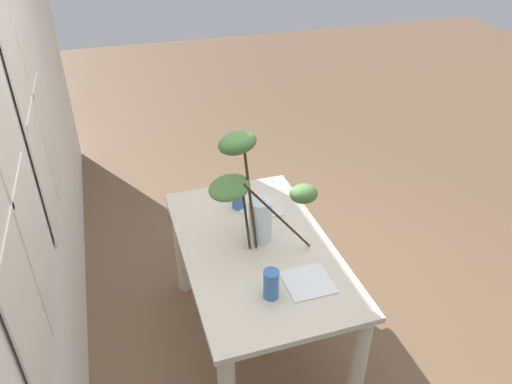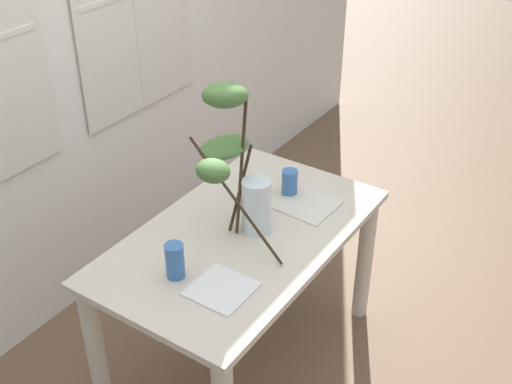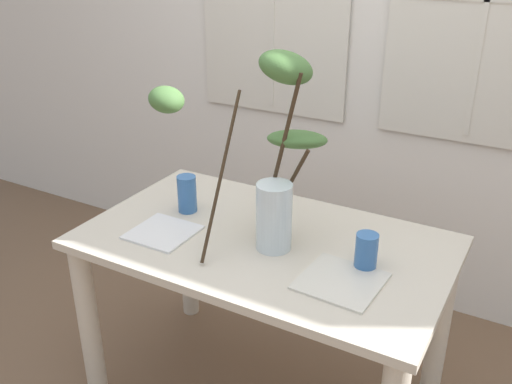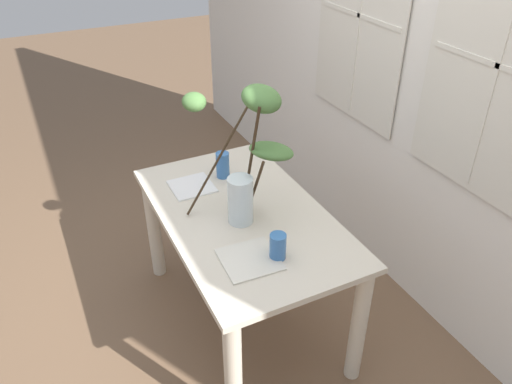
% 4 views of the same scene
% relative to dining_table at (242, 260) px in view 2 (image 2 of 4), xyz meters
% --- Properties ---
extents(ground, '(14.00, 14.00, 0.00)m').
position_rel_dining_table_xyz_m(ground, '(0.00, 0.00, -0.61)').
color(ground, brown).
extents(back_wall_with_windows, '(5.88, 0.14, 3.01)m').
position_rel_dining_table_xyz_m(back_wall_with_windows, '(-0.00, 1.06, 0.90)').
color(back_wall_with_windows, silver).
rests_on(back_wall_with_windows, ground).
extents(dining_table, '(1.33, 0.79, 0.75)m').
position_rel_dining_table_xyz_m(dining_table, '(0.00, 0.00, 0.00)').
color(dining_table, beige).
rests_on(dining_table, ground).
extents(vase_with_branches, '(0.57, 0.51, 0.70)m').
position_rel_dining_table_xyz_m(vase_with_branches, '(0.01, 0.03, 0.49)').
color(vase_with_branches, silver).
rests_on(vase_with_branches, dining_table).
extents(drinking_glass_blue_left, '(0.08, 0.08, 0.15)m').
position_rel_dining_table_xyz_m(drinking_glass_blue_left, '(-0.38, 0.05, 0.22)').
color(drinking_glass_blue_left, '#386BAD').
rests_on(drinking_glass_blue_left, dining_table).
extents(drinking_glass_blue_right, '(0.08, 0.08, 0.13)m').
position_rel_dining_table_xyz_m(drinking_glass_blue_right, '(0.39, -0.01, 0.21)').
color(drinking_glass_blue_right, '#386BAD').
rests_on(drinking_glass_blue_right, dining_table).
extents(plate_square_left, '(0.23, 0.23, 0.01)m').
position_rel_dining_table_xyz_m(plate_square_left, '(-0.35, -0.15, 0.15)').
color(plate_square_left, white).
rests_on(plate_square_left, dining_table).
extents(plate_square_right, '(0.26, 0.26, 0.01)m').
position_rel_dining_table_xyz_m(plate_square_right, '(0.35, -0.13, 0.15)').
color(plate_square_right, silver).
rests_on(plate_square_right, dining_table).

